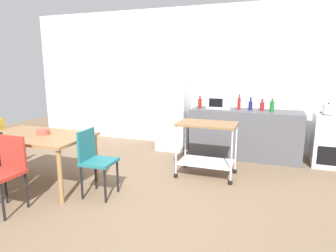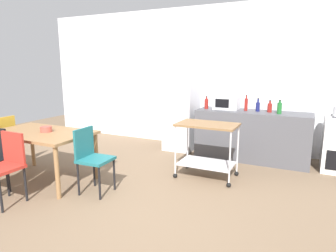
# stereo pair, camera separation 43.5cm
# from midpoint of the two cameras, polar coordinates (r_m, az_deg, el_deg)

# --- Properties ---
(ground_plane) EXTENTS (12.00, 12.00, 0.00)m
(ground_plane) POSITION_cam_midpoint_polar(r_m,az_deg,el_deg) (3.68, -8.17, -16.15)
(ground_plane) COLOR brown
(back_wall) EXTENTS (8.40, 0.12, 2.90)m
(back_wall) POSITION_cam_midpoint_polar(r_m,az_deg,el_deg) (6.26, 5.45, 9.24)
(back_wall) COLOR white
(back_wall) RESTS_ON ground_plane
(kitchen_counter) EXTENTS (2.00, 0.64, 0.90)m
(kitchen_counter) POSITION_cam_midpoint_polar(r_m,az_deg,el_deg) (5.64, 12.60, -1.53)
(kitchen_counter) COLOR #4C4C51
(kitchen_counter) RESTS_ON ground_plane
(dining_table) EXTENTS (1.50, 0.90, 0.75)m
(dining_table) POSITION_cam_midpoint_polar(r_m,az_deg,el_deg) (4.65, -26.53, -2.50)
(dining_table) COLOR olive
(dining_table) RESTS_ON ground_plane
(chair_teal) EXTENTS (0.42, 0.42, 0.89)m
(chair_teal) POSITION_cam_midpoint_polar(r_m,az_deg,el_deg) (4.04, -17.12, -6.00)
(chair_teal) COLOR #1E666B
(chair_teal) RESTS_ON ground_plane
(chair_red) EXTENTS (0.40, 0.40, 0.89)m
(chair_red) POSITION_cam_midpoint_polar(r_m,az_deg,el_deg) (4.08, -31.72, -7.08)
(chair_red) COLOR #B72D23
(chair_red) RESTS_ON ground_plane
(stove_oven) EXTENTS (0.60, 0.61, 0.92)m
(stove_oven) POSITION_cam_midpoint_polar(r_m,az_deg,el_deg) (5.67, 27.31, -2.47)
(stove_oven) COLOR white
(stove_oven) RESTS_ON ground_plane
(refrigerator) EXTENTS (0.60, 0.63, 1.55)m
(refrigerator) POSITION_cam_midpoint_polar(r_m,az_deg,el_deg) (6.02, -0.96, 2.73)
(refrigerator) COLOR silver
(refrigerator) RESTS_ON ground_plane
(kitchen_cart) EXTENTS (0.91, 0.57, 0.85)m
(kitchen_cart) POSITION_cam_midpoint_polar(r_m,az_deg,el_deg) (4.55, 4.84, -2.84)
(kitchen_cart) COLOR brown
(kitchen_cart) RESTS_ON ground_plane
(bottle_hot_sauce) EXTENTS (0.07, 0.07, 0.24)m
(bottle_hot_sauce) POSITION_cam_midpoint_polar(r_m,az_deg,el_deg) (5.68, 4.04, 4.46)
(bottle_hot_sauce) COLOR maroon
(bottle_hot_sauce) RESTS_ON kitchen_counter
(microwave) EXTENTS (0.46, 0.35, 0.26)m
(microwave) POSITION_cam_midpoint_polar(r_m,az_deg,el_deg) (5.68, 7.84, 4.69)
(microwave) COLOR silver
(microwave) RESTS_ON kitchen_counter
(bottle_sesame_oil) EXTENTS (0.06, 0.06, 0.29)m
(bottle_sesame_oil) POSITION_cam_midpoint_polar(r_m,az_deg,el_deg) (5.59, 11.50, 4.34)
(bottle_sesame_oil) COLOR maroon
(bottle_sesame_oil) RESTS_ON kitchen_counter
(bottle_sparkling_water) EXTENTS (0.07, 0.07, 0.24)m
(bottle_sparkling_water) POSITION_cam_midpoint_polar(r_m,az_deg,el_deg) (5.57, 13.61, 3.94)
(bottle_sparkling_water) COLOR navy
(bottle_sparkling_water) RESTS_ON kitchen_counter
(bottle_vinegar) EXTENTS (0.08, 0.08, 0.21)m
(bottle_vinegar) POSITION_cam_midpoint_polar(r_m,az_deg,el_deg) (5.55, 15.71, 3.73)
(bottle_vinegar) COLOR maroon
(bottle_vinegar) RESTS_ON kitchen_counter
(bottle_soda) EXTENTS (0.08, 0.08, 0.24)m
(bottle_soda) POSITION_cam_midpoint_polar(r_m,az_deg,el_deg) (5.42, 17.43, 3.63)
(bottle_soda) COLOR #1E6628
(bottle_soda) RESTS_ON kitchen_counter
(fruit_bowl) EXTENTS (0.17, 0.17, 0.08)m
(fruit_bowl) POSITION_cam_midpoint_polar(r_m,az_deg,el_deg) (4.58, -25.70, -1.07)
(fruit_bowl) COLOR #B24C3F
(fruit_bowl) RESTS_ON dining_table
(kettle) EXTENTS (0.24, 0.17, 0.19)m
(kettle) POSITION_cam_midpoint_polar(r_m,az_deg,el_deg) (5.46, 26.73, 2.97)
(kettle) COLOR silver
(kettle) RESTS_ON stove_oven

